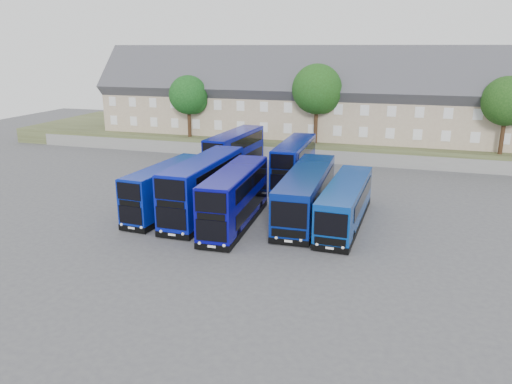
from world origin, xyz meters
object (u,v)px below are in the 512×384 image
at_px(coach_east_a, 306,194).
at_px(tree_east, 508,103).
at_px(tree_mid, 318,91).
at_px(dd_front_left, 166,190).
at_px(dd_front_mid, 204,188).
at_px(tree_west, 190,96).

relative_size(coach_east_a, tree_east, 1.65).
xyz_separation_m(coach_east_a, tree_east, (17.01, 20.28, 5.60)).
height_order(coach_east_a, tree_mid, tree_mid).
xyz_separation_m(dd_front_left, coach_east_a, (10.92, 2.64, -0.13)).
xyz_separation_m(dd_front_mid, tree_east, (24.80, 22.46, 5.15)).
distance_m(dd_front_mid, coach_east_a, 8.11).
bearing_deg(coach_east_a, tree_mid, 96.61).
height_order(dd_front_mid, tree_mid, tree_mid).
relative_size(dd_front_left, dd_front_mid, 0.87).
height_order(coach_east_a, tree_east, tree_east).
relative_size(tree_mid, tree_east, 1.12).
bearing_deg(dd_front_mid, coach_east_a, 16.53).
bearing_deg(tree_mid, dd_front_left, -108.70).
relative_size(coach_east_a, tree_mid, 1.46).
relative_size(dd_front_mid, coach_east_a, 0.86).
height_order(dd_front_mid, coach_east_a, dd_front_mid).
xyz_separation_m(dd_front_mid, coach_east_a, (7.80, 2.18, -0.44)).
xyz_separation_m(tree_mid, tree_east, (20.00, -0.50, -0.68)).
bearing_deg(dd_front_left, tree_east, 43.81).
bearing_deg(dd_front_mid, tree_west, 117.40).
bearing_deg(dd_front_mid, tree_east, 43.06).
xyz_separation_m(tree_west, tree_mid, (16.00, 0.50, 1.02)).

